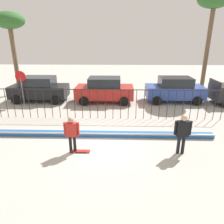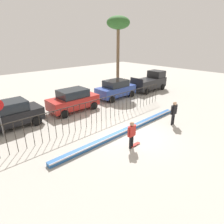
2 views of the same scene
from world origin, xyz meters
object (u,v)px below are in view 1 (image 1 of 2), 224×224
parked_car_blue (175,89)px  palm_tree_tall (214,3)px  skateboarder (72,132)px  skateboard (81,151)px  parked_car_black (39,89)px  parked_car_red (105,90)px  palm_tree_short (10,24)px  stop_sign (21,83)px  camera_operator (183,131)px

parked_car_blue → palm_tree_tall: size_ratio=0.52×
skateboarder → skateboard: 0.99m
skateboarder → parked_car_black: size_ratio=0.38×
parked_car_red → parked_car_blue: (5.34, 0.25, 0.00)m
palm_tree_short → stop_sign: bearing=-61.1°
skateboarder → parked_car_red: 7.52m
parked_car_black → palm_tree_tall: palm_tree_tall is taller
parked_car_black → parked_car_red: 5.08m
parked_car_red → palm_tree_tall: palm_tree_tall is taller
parked_car_red → skateboard: bearing=-95.5°
skateboard → parked_car_blue: size_ratio=0.19×
camera_operator → stop_sign: bearing=-29.8°
camera_operator → parked_car_blue: bearing=-97.9°
skateboard → camera_operator: 4.39m
parked_car_black → stop_sign: (-0.81, -1.10, 0.64)m
skateboarder → palm_tree_tall: (9.48, 10.71, 6.29)m
camera_operator → parked_car_blue: parked_car_blue is taller
skateboarder → stop_sign: 8.23m
skateboard → camera_operator: size_ratio=0.45×
palm_tree_tall → skateboarder: bearing=-131.5°
parked_car_red → palm_tree_short: bearing=162.1°
palm_tree_short → parked_car_red: bearing=-16.8°
parked_car_blue → palm_tree_short: (-13.03, 2.07, 4.75)m
skateboarder → parked_car_blue: size_ratio=0.38×
parked_car_black → parked_car_red: size_ratio=1.00×
camera_operator → parked_car_black: 11.59m
palm_tree_tall → parked_car_black: bearing=-167.2°
camera_operator → palm_tree_tall: 13.27m
skateboarder → palm_tree_tall: palm_tree_tall is taller
palm_tree_tall → skateboard: bearing=-130.5°
skateboard → palm_tree_tall: palm_tree_tall is taller
skateboarder → parked_car_red: (0.91, 7.46, -0.01)m
skateboarder → parked_car_blue: parked_car_blue is taller
skateboard → parked_car_red: size_ratio=0.19×
parked_car_black → palm_tree_tall: bearing=12.4°
skateboarder → skateboard: skateboarder is taller
parked_car_black → palm_tree_short: bearing=140.0°
parked_car_black → parked_car_blue: bearing=0.1°
stop_sign → palm_tree_short: size_ratio=0.38×
stop_sign → parked_car_black: bearing=53.7°
parked_car_blue → palm_tree_tall: 7.69m
parked_car_blue → palm_tree_short: bearing=171.3°
parked_car_blue → palm_tree_short: 14.02m
parked_car_black → palm_tree_short: 5.84m
stop_sign → camera_operator: bearing=-34.0°
palm_tree_tall → camera_operator: bearing=-114.6°
camera_operator → parked_car_red: (-3.70, 7.41, -0.09)m
skateboard → parked_car_blue: (5.92, 7.70, 0.91)m
camera_operator → parked_car_red: 8.29m
skateboard → parked_car_red: (0.57, 7.45, 0.91)m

